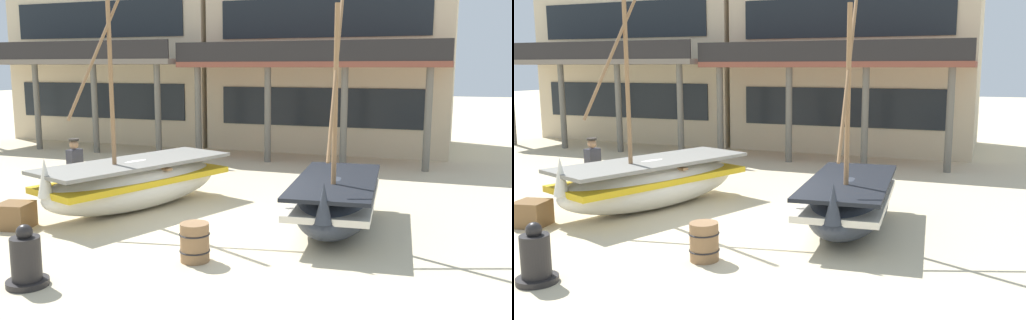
{
  "view_description": "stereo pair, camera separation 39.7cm",
  "coord_description": "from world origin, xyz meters",
  "views": [
    {
      "loc": [
        4.13,
        -10.4,
        3.43
      ],
      "look_at": [
        0.0,
        1.0,
        1.4
      ],
      "focal_mm": 39.01,
      "sensor_mm": 36.0,
      "label": 1
    },
    {
      "loc": [
        4.5,
        -10.25,
        3.43
      ],
      "look_at": [
        0.0,
        1.0,
        1.4
      ],
      "focal_mm": 39.01,
      "sensor_mm": 36.0,
      "label": 2
    }
  ],
  "objects": [
    {
      "name": "fisherman_by_hull",
      "position": [
        -4.73,
        0.85,
        0.83
      ],
      "size": [
        0.28,
        0.39,
        1.68
      ],
      "color": "#33333D",
      "rests_on": "ground"
    },
    {
      "name": "harbor_building_annex",
      "position": [
        -11.01,
        13.6,
        3.7
      ],
      "size": [
        10.47,
        8.66,
        7.39
      ],
      "color": "beige",
      "rests_on": "ground"
    },
    {
      "name": "fishing_boat_centre_large",
      "position": [
        1.8,
        1.04,
        0.61
      ],
      "size": [
        2.05,
        4.33,
        5.11
      ],
      "color": "#2D333D",
      "rests_on": "ground"
    },
    {
      "name": "ground_plane",
      "position": [
        0.0,
        0.0,
        0.0
      ],
      "size": [
        120.0,
        120.0,
        0.0
      ],
      "primitive_type": "plane",
      "color": "beige"
    },
    {
      "name": "harbor_building_main",
      "position": [
        -0.93,
        13.87,
        3.58
      ],
      "size": [
        10.12,
        8.85,
        7.15
      ],
      "color": "beige",
      "rests_on": "ground"
    },
    {
      "name": "capstan_winch",
      "position": [
        -2.14,
        -3.75,
        0.4
      ],
      "size": [
        0.66,
        0.66,
        1.01
      ],
      "color": "black",
      "rests_on": "ground"
    },
    {
      "name": "cargo_crate",
      "position": [
        -4.7,
        -1.26,
        0.28
      ],
      "size": [
        0.78,
        0.78,
        0.55
      ],
      "primitive_type": "cube",
      "rotation": [
        0.0,
        0.0,
        0.2
      ],
      "color": "brown",
      "rests_on": "ground"
    },
    {
      "name": "fishing_boat_near_left",
      "position": [
        -3.15,
        1.08,
        0.67
      ],
      "size": [
        3.29,
        5.25,
        6.54
      ],
      "color": "silver",
      "rests_on": "ground"
    },
    {
      "name": "wooden_barrel",
      "position": [
        -0.14,
        -1.82,
        0.35
      ],
      "size": [
        0.56,
        0.56,
        0.7
      ],
      "color": "olive",
      "rests_on": "ground"
    }
  ]
}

